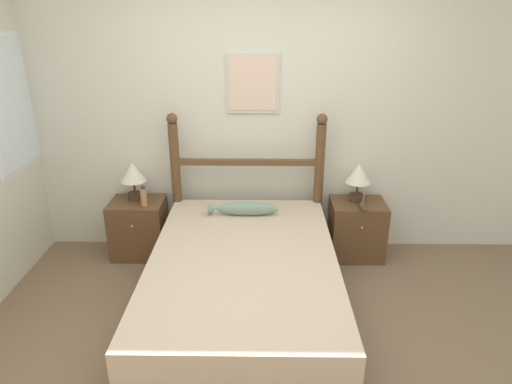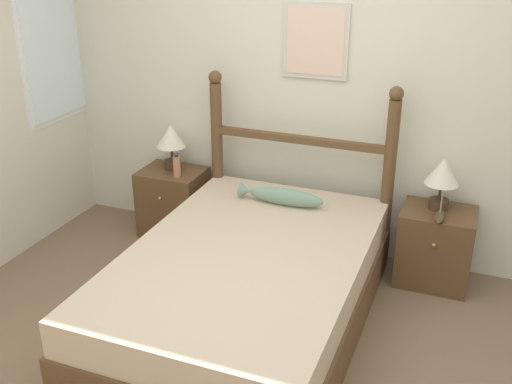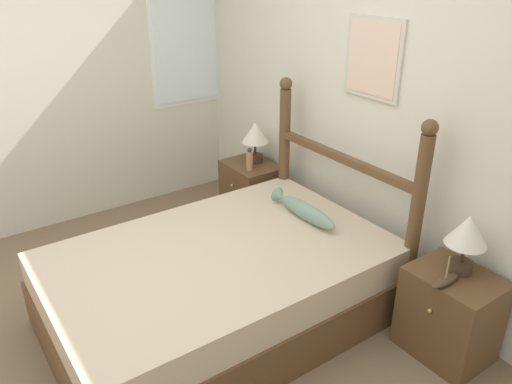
% 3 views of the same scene
% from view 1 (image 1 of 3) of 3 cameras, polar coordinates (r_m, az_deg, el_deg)
% --- Properties ---
extents(ground_plane, '(16.00, 16.00, 0.00)m').
position_cam_1_polar(ground_plane, '(3.21, 0.91, -20.97)').
color(ground_plane, '#7A6047').
extents(wall_back, '(6.40, 0.08, 2.55)m').
position_cam_1_polar(wall_back, '(4.18, 0.98, 9.43)').
color(wall_back, beige).
rests_on(wall_back, ground_plane).
extents(bed, '(1.39, 2.10, 0.53)m').
position_cam_1_polar(bed, '(3.47, -1.57, -11.75)').
color(bed, brown).
rests_on(bed, ground_plane).
extents(headboard, '(1.40, 0.10, 1.35)m').
position_cam_1_polar(headboard, '(4.15, -1.10, 1.38)').
color(headboard, brown).
rests_on(headboard, ground_plane).
extents(nightstand_left, '(0.49, 0.41, 0.54)m').
position_cam_1_polar(nightstand_left, '(4.43, -14.41, -4.38)').
color(nightstand_left, brown).
rests_on(nightstand_left, ground_plane).
extents(nightstand_right, '(0.49, 0.41, 0.54)m').
position_cam_1_polar(nightstand_right, '(4.37, 12.45, -4.58)').
color(nightstand_right, brown).
rests_on(nightstand_right, ground_plane).
extents(table_lamp_left, '(0.23, 0.23, 0.36)m').
position_cam_1_polar(table_lamp_left, '(4.28, -15.12, 2.11)').
color(table_lamp_left, '#422D1E').
rests_on(table_lamp_left, nightstand_left).
extents(table_lamp_right, '(0.23, 0.23, 0.36)m').
position_cam_1_polar(table_lamp_right, '(4.20, 12.66, 1.97)').
color(table_lamp_right, '#422D1E').
rests_on(table_lamp_right, nightstand_right).
extents(bottle, '(0.06, 0.06, 0.19)m').
position_cam_1_polar(bottle, '(4.18, -13.87, -0.53)').
color(bottle, tan).
rests_on(bottle, nightstand_left).
extents(model_boat, '(0.06, 0.21, 0.18)m').
position_cam_1_polar(model_boat, '(4.14, 13.21, -1.71)').
color(model_boat, '#4C3823').
rests_on(model_boat, nightstand_right).
extents(fish_pillow, '(0.61, 0.11, 0.12)m').
position_cam_1_polar(fish_pillow, '(3.92, -1.61, -2.10)').
color(fish_pillow, gray).
rests_on(fish_pillow, bed).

